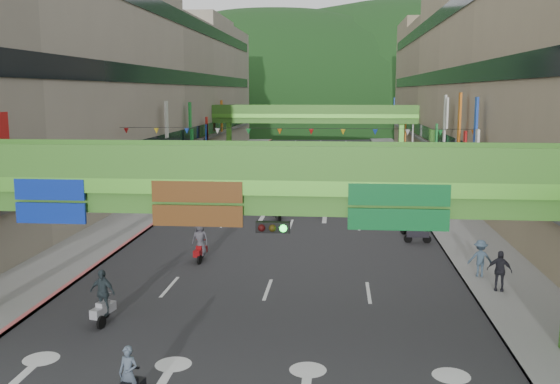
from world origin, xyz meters
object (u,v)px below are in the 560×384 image
object	(u,v)px
car_yellow	(297,169)
pedestrian_red	(430,201)
scooter_rider_mid	(278,204)
overpass_near	(273,202)
car_silver	(257,156)
scooter_rider_near	(129,382)

from	to	relation	value
car_yellow	pedestrian_red	world-z (taller)	pedestrian_red
scooter_rider_mid	pedestrian_red	distance (m)	11.80
overpass_near	pedestrian_red	size ratio (longest dim) A/B	18.52
car_silver	scooter_rider_mid	bearing A→B (deg)	-71.97
overpass_near	car_silver	size ratio (longest dim) A/B	6.38
scooter_rider_near	pedestrian_red	size ratio (longest dim) A/B	1.25
car_silver	car_yellow	distance (m)	13.46
car_yellow	pedestrian_red	xyz separation A→B (m)	(11.18, -18.63, 0.02)
scooter_rider_near	car_silver	world-z (taller)	scooter_rider_near
scooter_rider_mid	car_silver	world-z (taller)	scooter_rider_mid
pedestrian_red	scooter_rider_mid	bearing A→B (deg)	-151.30
pedestrian_red	car_silver	bearing A→B (deg)	125.34
scooter_rider_near	car_silver	xyz separation A→B (m)	(-4.35, 61.58, -0.14)
scooter_rider_mid	car_silver	size ratio (longest dim) A/B	0.49
overpass_near	pedestrian_red	world-z (taller)	overpass_near
scooter_rider_near	scooter_rider_mid	distance (m)	26.39
car_silver	pedestrian_red	size ratio (longest dim) A/B	2.90
overpass_near	car_silver	xyz separation A→B (m)	(-7.93, 57.20, -4.48)
car_yellow	pedestrian_red	size ratio (longest dim) A/B	2.84
overpass_near	scooter_rider_mid	xyz separation A→B (m)	(-1.93, 21.95, -4.09)
scooter_rider_near	scooter_rider_mid	world-z (taller)	scooter_rider_mid
scooter_rider_near	car_silver	bearing A→B (deg)	94.04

